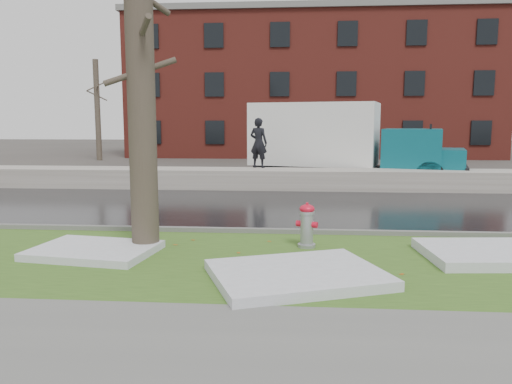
# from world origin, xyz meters

# --- Properties ---
(ground) EXTENTS (120.00, 120.00, 0.00)m
(ground) POSITION_xyz_m (0.00, 0.00, 0.00)
(ground) COLOR #47423D
(ground) RESTS_ON ground
(verge) EXTENTS (60.00, 4.50, 0.04)m
(verge) POSITION_xyz_m (0.00, -1.25, 0.02)
(verge) COLOR #31521B
(verge) RESTS_ON ground
(sidewalk) EXTENTS (60.00, 3.00, 0.05)m
(sidewalk) POSITION_xyz_m (0.00, -5.00, 0.03)
(sidewalk) COLOR slate
(sidewalk) RESTS_ON ground
(road) EXTENTS (60.00, 7.00, 0.03)m
(road) POSITION_xyz_m (0.00, 4.50, 0.01)
(road) COLOR black
(road) RESTS_ON ground
(parking_lot) EXTENTS (60.00, 9.00, 0.03)m
(parking_lot) POSITION_xyz_m (0.00, 13.00, 0.01)
(parking_lot) COLOR slate
(parking_lot) RESTS_ON ground
(curb) EXTENTS (60.00, 0.15, 0.14)m
(curb) POSITION_xyz_m (0.00, 1.00, 0.07)
(curb) COLOR slate
(curb) RESTS_ON ground
(snowbank) EXTENTS (60.00, 1.60, 0.75)m
(snowbank) POSITION_xyz_m (0.00, 8.70, 0.38)
(snowbank) COLOR #AEA79F
(snowbank) RESTS_ON ground
(brick_building) EXTENTS (26.00, 12.00, 10.00)m
(brick_building) POSITION_xyz_m (2.00, 30.00, 5.00)
(brick_building) COLOR maroon
(brick_building) RESTS_ON ground
(bg_tree_left) EXTENTS (1.40, 1.62, 6.50)m
(bg_tree_left) POSITION_xyz_m (-12.00, 22.00, 3.33)
(bg_tree_left) COLOR brown
(bg_tree_left) RESTS_ON ground
(bg_tree_center) EXTENTS (1.40, 1.62, 6.50)m
(bg_tree_center) POSITION_xyz_m (-6.00, 26.00, 3.33)
(bg_tree_center) COLOR brown
(bg_tree_center) RESTS_ON ground
(fire_hydrant) EXTENTS (0.45, 0.42, 0.90)m
(fire_hydrant) POSITION_xyz_m (1.15, -0.20, 0.52)
(fire_hydrant) COLOR #94969B
(fire_hydrant) RESTS_ON verge
(tree) EXTENTS (1.30, 1.49, 6.64)m
(tree) POSITION_xyz_m (-2.02, -0.56, 3.38)
(tree) COLOR brown
(tree) RESTS_ON verge
(box_truck) EXTENTS (9.96, 4.35, 3.30)m
(box_truck) POSITION_xyz_m (2.70, 11.00, 1.75)
(box_truck) COLOR black
(box_truck) RESTS_ON ground
(worker) EXTENTS (0.82, 0.67, 1.92)m
(worker) POSITION_xyz_m (-0.52, 9.30, 1.71)
(worker) COLOR black
(worker) RESTS_ON snowbank
(snow_patch_near) EXTENTS (3.14, 2.80, 0.16)m
(snow_patch_near) POSITION_xyz_m (0.95, -2.30, 0.12)
(snow_patch_near) COLOR silver
(snow_patch_near) RESTS_ON verge
(snow_patch_far) EXTENTS (2.41, 1.90, 0.14)m
(snow_patch_far) POSITION_xyz_m (-2.87, -1.07, 0.11)
(snow_patch_far) COLOR silver
(snow_patch_far) RESTS_ON verge
(snow_patch_side) EXTENTS (2.94, 2.03, 0.18)m
(snow_patch_side) POSITION_xyz_m (4.71, -0.77, 0.13)
(snow_patch_side) COLOR silver
(snow_patch_side) RESTS_ON verge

